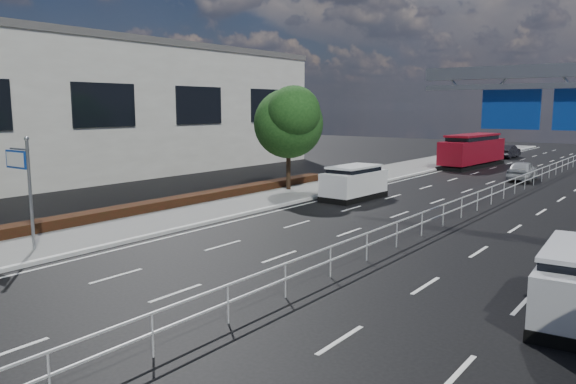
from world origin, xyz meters
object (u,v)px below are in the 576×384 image
Objects in this scene: red_bus at (472,150)px; near_car_dark at (508,151)px; white_minivan at (354,183)px; near_car_silver at (523,170)px; toilet_sign at (22,174)px.

red_bus is 2.33× the size of near_car_dark.
red_bus reaches higher than near_car_dark.
white_minivan is 15.99m from near_car_silver.
red_bus is at bearing 85.05° from toilet_sign.
red_bus is 9.47m from near_car_silver.
toilet_sign is 51.17m from near_car_dark.
toilet_sign is at bearing -99.46° from white_minivan.
red_bus is at bearing 91.65° from near_car_dark.
near_car_dark is at bearing 86.01° from toilet_sign.
near_car_silver is at bearing 110.53° from near_car_dark.
white_minivan is (3.87, 17.83, -1.97)m from toilet_sign.
white_minivan is 33.17m from near_car_dark.
toilet_sign is 1.02× the size of near_car_dark.
toilet_sign reaches higher than near_car_silver.
toilet_sign is at bearing 88.20° from near_car_dark.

